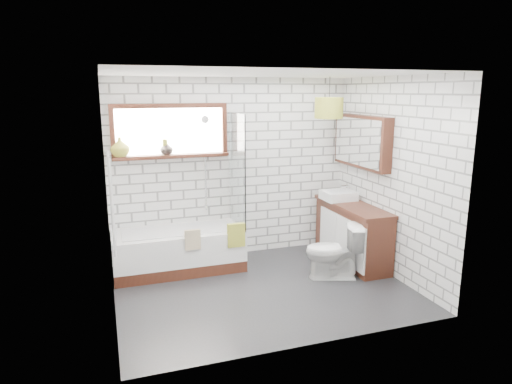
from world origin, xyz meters
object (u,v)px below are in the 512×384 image
object	(u,v)px
basin	(338,195)
toilet	(333,251)
vanity	(352,233)
bathtub	(179,250)
pendant	(329,108)

from	to	relation	value
basin	toilet	distance (m)	1.04
vanity	toilet	world-z (taller)	vanity
bathtub	basin	xyz separation A→B (m)	(2.27, -0.13, 0.60)
pendant	toilet	bearing A→B (deg)	-107.72
toilet	pendant	bearing A→B (deg)	-178.84
bathtub	pendant	world-z (taller)	pendant
bathtub	basin	size ratio (longest dim) A/B	3.84
basin	pendant	world-z (taller)	pendant
toilet	basin	bearing A→B (deg)	167.45
vanity	toilet	size ratio (longest dim) A/B	2.01
vanity	toilet	distance (m)	0.69
vanity	basin	size ratio (longest dim) A/B	3.25
toilet	vanity	bearing A→B (deg)	149.26
bathtub	toilet	xyz separation A→B (m)	(1.80, -0.89, 0.08)
vanity	toilet	xyz separation A→B (m)	(-0.53, -0.45, -0.05)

